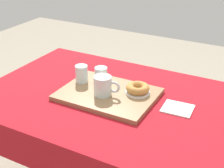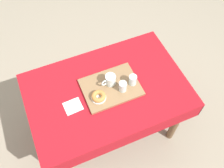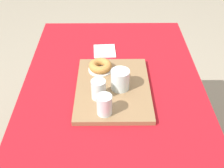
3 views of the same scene
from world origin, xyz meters
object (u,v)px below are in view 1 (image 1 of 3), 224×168
(dining_table, at_px, (114,119))
(paper_napkin, at_px, (178,109))
(donut_plate_left, at_px, (138,92))
(tea_mug_left, at_px, (103,86))
(water_glass_far, at_px, (101,76))
(sugar_donut_left, at_px, (138,88))
(water_glass_near, at_px, (82,75))
(serving_tray, at_px, (108,94))

(dining_table, xyz_separation_m, paper_napkin, (0.28, 0.04, 0.12))
(dining_table, bearing_deg, donut_plate_left, 32.66)
(donut_plate_left, xyz_separation_m, paper_napkin, (0.20, -0.02, -0.02))
(tea_mug_left, height_order, donut_plate_left, tea_mug_left)
(water_glass_far, bearing_deg, sugar_donut_left, -0.77)
(dining_table, height_order, water_glass_near, water_glass_near)
(water_glass_far, xyz_separation_m, donut_plate_left, (0.19, -0.00, -0.04))
(serving_tray, xyz_separation_m, sugar_donut_left, (0.12, 0.05, 0.03))
(dining_table, relative_size, tea_mug_left, 10.15)
(paper_napkin, bearing_deg, water_glass_near, -179.37)
(donut_plate_left, bearing_deg, water_glass_near, -175.51)
(serving_tray, height_order, water_glass_far, water_glass_far)
(water_glass_near, xyz_separation_m, water_glass_far, (0.09, 0.02, 0.00))
(tea_mug_left, xyz_separation_m, water_glass_near, (-0.16, 0.06, -0.00))
(water_glass_near, distance_m, sugar_donut_left, 0.29)
(serving_tray, bearing_deg, tea_mug_left, -103.45)
(serving_tray, distance_m, water_glass_near, 0.17)
(donut_plate_left, bearing_deg, tea_mug_left, -146.06)
(dining_table, distance_m, serving_tray, 0.13)
(paper_napkin, bearing_deg, serving_tray, -173.31)
(dining_table, distance_m, water_glass_far, 0.21)
(water_glass_far, relative_size, paper_napkin, 0.66)
(tea_mug_left, bearing_deg, serving_tray, 76.55)
(paper_napkin, bearing_deg, dining_table, -171.98)
(water_glass_far, bearing_deg, dining_table, -30.20)
(serving_tray, bearing_deg, paper_napkin, 6.69)
(sugar_donut_left, bearing_deg, water_glass_near, -175.51)
(dining_table, xyz_separation_m, sugar_donut_left, (0.09, 0.06, 0.16))
(donut_plate_left, bearing_deg, paper_napkin, -5.01)
(water_glass_near, relative_size, donut_plate_left, 0.75)
(serving_tray, distance_m, sugar_donut_left, 0.14)
(serving_tray, distance_m, donut_plate_left, 0.13)
(water_glass_near, bearing_deg, serving_tray, -11.02)
(serving_tray, relative_size, water_glass_far, 5.10)
(tea_mug_left, bearing_deg, sugar_donut_left, 33.94)
(water_glass_far, bearing_deg, water_glass_near, -164.99)
(serving_tray, relative_size, tea_mug_left, 3.55)
(donut_plate_left, bearing_deg, water_glass_far, 179.23)
(tea_mug_left, height_order, paper_napkin, tea_mug_left)
(serving_tray, relative_size, sugar_donut_left, 4.04)
(water_glass_near, relative_size, paper_napkin, 0.66)
(serving_tray, relative_size, paper_napkin, 3.39)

